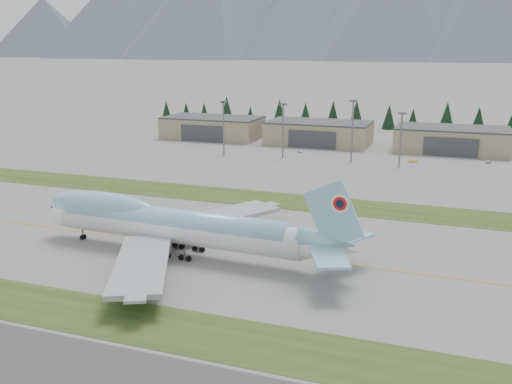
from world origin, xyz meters
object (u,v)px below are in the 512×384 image
at_px(hangar_left, 213,127).
at_px(service_vehicle_c, 488,163).
at_px(boeing_747_freighter, 174,225).
at_px(service_vehicle_a, 300,152).
at_px(service_vehicle_b, 413,162).
at_px(hangar_center, 319,133).
at_px(hangar_right, 452,139).

height_order(hangar_left, service_vehicle_c, hangar_left).
distance_m(boeing_747_freighter, service_vehicle_a, 131.62).
bearing_deg(service_vehicle_b, hangar_center, 42.77).
bearing_deg(service_vehicle_b, boeing_747_freighter, 147.99).
distance_m(service_vehicle_a, service_vehicle_c, 77.23).
xyz_separation_m(hangar_center, service_vehicle_b, (46.30, -30.37, -5.39)).
distance_m(boeing_747_freighter, service_vehicle_b, 132.52).
bearing_deg(service_vehicle_c, boeing_747_freighter, -103.57).
xyz_separation_m(hangar_center, service_vehicle_c, (74.84, -21.98, -5.39)).
distance_m(hangar_center, service_vehicle_c, 78.18).
height_order(hangar_center, hangar_right, same).
xyz_separation_m(service_vehicle_a, service_vehicle_c, (77.17, 3.00, 0.00)).
relative_size(hangar_left, hangar_right, 1.00).
height_order(boeing_747_freighter, hangar_center, boeing_747_freighter).
distance_m(service_vehicle_a, service_vehicle_b, 48.93).
relative_size(hangar_center, hangar_right, 1.00).
bearing_deg(service_vehicle_c, hangar_center, 177.46).
height_order(hangar_center, service_vehicle_b, hangar_center).
relative_size(boeing_747_freighter, service_vehicle_b, 21.30).
distance_m(hangar_left, service_vehicle_c, 131.79).
bearing_deg(service_vehicle_a, hangar_right, -6.81).
relative_size(service_vehicle_a, service_vehicle_b, 0.93).
height_order(hangar_center, service_vehicle_a, hangar_center).
relative_size(hangar_center, service_vehicle_c, 12.86).
bearing_deg(boeing_747_freighter, hangar_right, 73.36).
distance_m(hangar_left, service_vehicle_a, 58.54).
bearing_deg(hangar_right, service_vehicle_b, -114.28).
bearing_deg(service_vehicle_b, hangar_right, -38.25).
height_order(hangar_left, service_vehicle_b, hangar_left).
bearing_deg(service_vehicle_c, service_vehicle_a, -163.95).
bearing_deg(hangar_left, hangar_center, 0.00).
bearing_deg(boeing_747_freighter, service_vehicle_b, 74.61).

